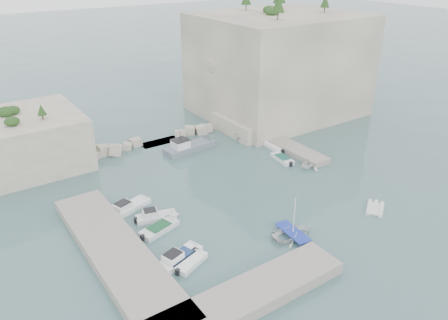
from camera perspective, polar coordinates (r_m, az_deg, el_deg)
ground at (r=51.11m, az=3.80°, el=-5.44°), size 400.00×400.00×0.00m
cliff_east at (r=78.31m, az=7.09°, el=12.24°), size 26.00×22.00×17.00m
cliff_terrace at (r=70.62m, az=3.25°, el=4.75°), size 8.00×10.00×2.50m
outcrop_west at (r=63.90m, az=-25.24°, el=2.13°), size 16.00×14.00×7.00m
quay_west at (r=43.29m, az=-13.81°, el=-11.77°), size 5.00×24.00×1.10m
quay_south at (r=37.90m, az=3.40°, el=-17.23°), size 18.00×4.00×1.10m
ledge_east at (r=65.56m, az=7.81°, el=2.06°), size 3.00×16.00×0.80m
breakwater at (r=67.18m, az=-8.42°, el=2.89°), size 28.00×3.00×1.40m
motorboat_a at (r=50.62m, az=-12.30°, el=-6.37°), size 6.05×3.44×1.40m
motorboat_b at (r=48.44m, az=-8.81°, el=-7.63°), size 4.96×2.73×1.40m
motorboat_c at (r=46.57m, az=-8.43°, el=-9.11°), size 5.04×2.96×0.70m
motorboat_d at (r=42.35m, az=-5.89°, el=-12.94°), size 5.77×3.24×1.40m
motorboat_e at (r=41.86m, az=-4.44°, el=-13.41°), size 4.17×2.92×0.70m
rowboat at (r=45.84m, az=8.95°, el=-9.77°), size 4.90×3.69×0.96m
inflatable_dinghy at (r=52.32m, az=19.09°, el=-6.16°), size 3.81×3.31×0.44m
tender_east_a at (r=59.81m, az=10.95°, el=-1.01°), size 3.44×3.07×1.64m
tender_east_b at (r=61.32m, az=7.60°, el=-0.06°), size 2.06×4.54×0.70m
tender_east_c at (r=64.90m, az=6.52°, el=1.50°), size 1.74×4.47×0.70m
tender_east_d at (r=67.67m, az=2.99°, el=2.67°), size 4.22×2.10×1.56m
work_boat at (r=64.19m, az=-4.49°, el=1.31°), size 8.66×3.18×2.20m
rowboat_mast at (r=44.42m, az=9.17°, el=-7.05°), size 0.10×0.10×4.20m
vegetation at (r=74.53m, az=3.57°, el=19.07°), size 53.48×13.88×13.40m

